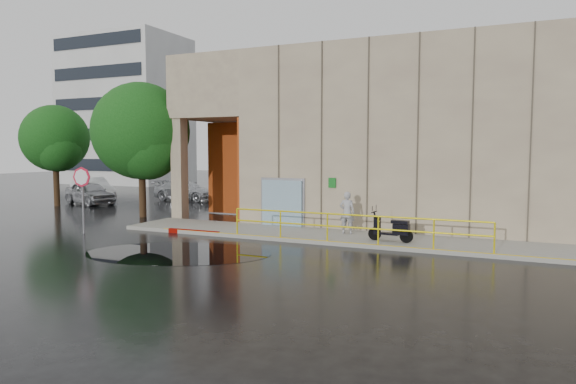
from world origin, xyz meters
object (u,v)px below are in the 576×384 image
(red_curb, at_px, (194,232))
(tree_near, at_px, (143,135))
(stop_sign, at_px, (82,186))
(car_c, at_px, (186,191))
(car_a, at_px, (90,193))
(tree_far, at_px, (56,141))
(car_b, at_px, (92,189))
(scooter, at_px, (391,221))
(person, at_px, (347,213))

(red_curb, bearing_deg, tree_near, 147.39)
(red_curb, bearing_deg, stop_sign, -158.06)
(tree_near, bearing_deg, car_c, 111.42)
(car_a, relative_size, tree_far, 0.69)
(car_b, height_order, tree_far, tree_far)
(scooter, height_order, tree_far, tree_far)
(person, relative_size, red_curb, 0.70)
(scooter, distance_m, car_a, 21.74)
(car_b, relative_size, car_c, 1.04)
(person, distance_m, scooter, 2.27)
(person, height_order, car_c, person)
(car_a, height_order, car_c, car_a)
(car_b, bearing_deg, tree_near, -92.87)
(scooter, bearing_deg, tree_near, 173.96)
(person, xyz_separation_m, car_b, (-20.30, 6.90, -0.20))
(car_c, bearing_deg, tree_near, -157.95)
(person, distance_m, car_c, 17.63)
(red_curb, height_order, car_c, car_c)
(red_curb, bearing_deg, car_c, 126.61)
(scooter, relative_size, red_curb, 0.70)
(stop_sign, bearing_deg, car_a, 149.60)
(red_curb, xyz_separation_m, tree_far, (-13.79, 5.44, 3.94))
(scooter, relative_size, tree_near, 0.24)
(scooter, xyz_separation_m, tree_far, (-21.80, 4.62, 3.14))
(person, relative_size, car_a, 0.39)
(car_c, bearing_deg, person, -123.05)
(stop_sign, height_order, car_a, stop_sign)
(stop_sign, xyz_separation_m, car_b, (-9.99, 10.50, -1.21))
(car_c, distance_m, tree_near, 9.46)
(person, height_order, car_b, person)
(person, bearing_deg, stop_sign, 15.12)
(stop_sign, xyz_separation_m, tree_far, (-9.49, 7.17, 2.02))
(scooter, height_order, tree_near, tree_near)
(tree_near, bearing_deg, car_b, 149.11)
(person, bearing_deg, car_b, -22.92)
(person, xyz_separation_m, tree_near, (-11.47, 1.61, 3.26))
(scooter, distance_m, tree_far, 22.51)
(car_a, height_order, tree_far, tree_far)
(car_b, height_order, tree_near, tree_near)
(tree_far, bearing_deg, car_a, 58.96)
(car_b, bearing_deg, scooter, -81.62)
(red_curb, xyz_separation_m, car_c, (-8.65, 11.65, 0.59))
(car_a, bearing_deg, tree_near, -97.07)
(red_curb, relative_size, car_c, 0.51)
(red_curb, xyz_separation_m, car_a, (-12.81, 7.06, 0.64))
(red_curb, bearing_deg, car_a, 151.13)
(scooter, bearing_deg, stop_sign, -163.13)
(stop_sign, relative_size, tree_near, 0.40)
(car_a, bearing_deg, red_curb, -100.03)
(car_c, distance_m, tree_far, 8.72)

